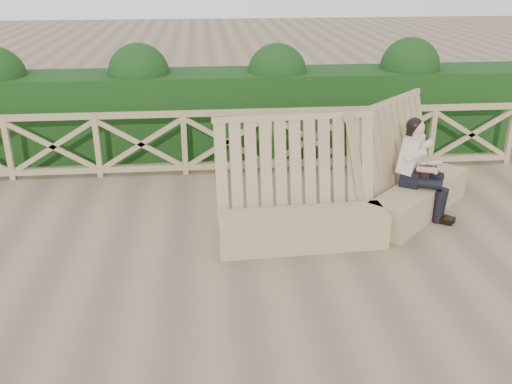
{
  "coord_description": "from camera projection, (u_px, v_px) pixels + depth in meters",
  "views": [
    {
      "loc": [
        -0.39,
        -5.71,
        3.44
      ],
      "look_at": [
        0.2,
        0.4,
        0.9
      ],
      "focal_mm": 40.0,
      "sensor_mm": 36.0,
      "label": 1
    }
  ],
  "objects": [
    {
      "name": "woman",
      "position": [
        419.0,
        165.0,
        7.9
      ],
      "size": [
        0.85,
        0.74,
        1.43
      ],
      "rotation": [
        0.0,
        0.0,
        1.0
      ],
      "color": "black",
      "rests_on": "ground"
    },
    {
      "name": "bench",
      "position": [
        361.0,
        200.0,
        7.7
      ],
      "size": [
        3.86,
        2.22,
        1.59
      ],
      "rotation": [
        0.0,
        0.0,
        0.36
      ],
      "color": "#927D53",
      "rests_on": "ground"
    },
    {
      "name": "guardrail",
      "position": [
        227.0,
        142.0,
        9.6
      ],
      "size": [
        10.1,
        0.09,
        1.1
      ],
      "color": "#937F55",
      "rests_on": "ground"
    },
    {
      "name": "hedge",
      "position": [
        223.0,
        112.0,
        10.63
      ],
      "size": [
        12.0,
        1.2,
        1.5
      ],
      "primitive_type": "cube",
      "color": "black",
      "rests_on": "ground"
    },
    {
      "name": "ground",
      "position": [
        242.0,
        277.0,
        6.6
      ],
      "size": [
        60.0,
        60.0,
        0.0
      ],
      "primitive_type": "plane",
      "color": "brown",
      "rests_on": "ground"
    }
  ]
}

